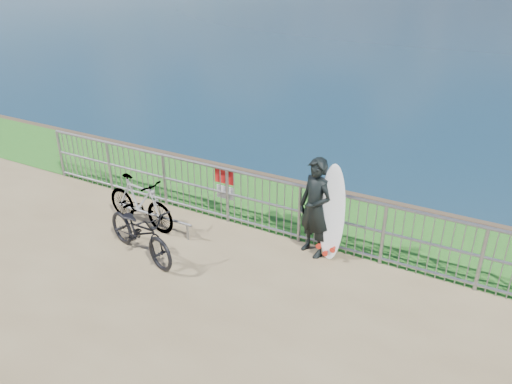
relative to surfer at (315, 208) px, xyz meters
The scene contains 7 objects.
grass_strip 2.11m from the surfer, 135.89° to the left, with size 120.00×120.00×0.00m, color #1E5E19.
railing 1.42m from the surfer, behind, with size 10.06×0.10×1.13m.
surfer is the anchor object (origin of this frame).
surfboard 0.31m from the surfer, 15.09° to the left, with size 0.54×0.51×1.65m.
bicycle_near 2.98m from the surfer, 149.46° to the right, with size 0.62×1.79×0.94m, color black.
bicycle_far 3.33m from the surfer, 168.04° to the right, with size 0.47×1.66×1.00m, color black.
bike_rack 3.00m from the surfer, 166.27° to the right, with size 1.60×0.05×0.34m.
Camera 1 is at (4.08, -5.57, 4.74)m, focal length 35.00 mm.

